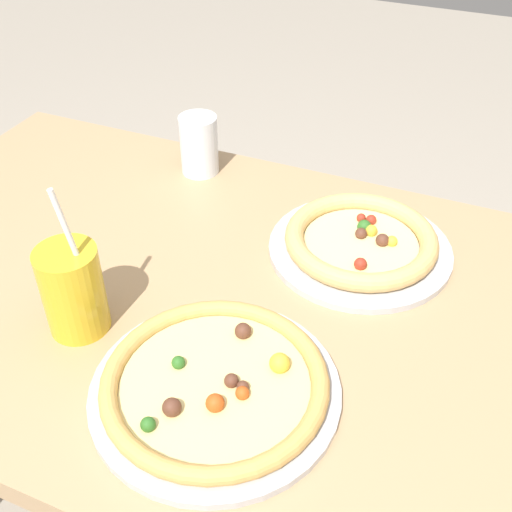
% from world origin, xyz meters
% --- Properties ---
extents(dining_table, '(1.30, 0.80, 0.75)m').
position_xyz_m(dining_table, '(0.00, 0.00, 0.64)').
color(dining_table, tan).
rests_on(dining_table, ground).
extents(pizza_near, '(0.33, 0.33, 0.04)m').
position_xyz_m(pizza_near, '(0.09, -0.18, 0.77)').
color(pizza_near, '#B7B7BC').
rests_on(pizza_near, dining_table).
extents(pizza_far, '(0.31, 0.31, 0.04)m').
position_xyz_m(pizza_far, '(0.18, 0.18, 0.77)').
color(pizza_far, '#B7B7BC').
rests_on(pizza_far, dining_table).
extents(drink_cup_colored, '(0.09, 0.09, 0.24)m').
position_xyz_m(drink_cup_colored, '(-0.15, -0.15, 0.82)').
color(drink_cup_colored, gold).
rests_on(drink_cup_colored, dining_table).
extents(water_cup_clear, '(0.07, 0.07, 0.12)m').
position_xyz_m(water_cup_clear, '(-0.18, 0.31, 0.81)').
color(water_cup_clear, silver).
rests_on(water_cup_clear, dining_table).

